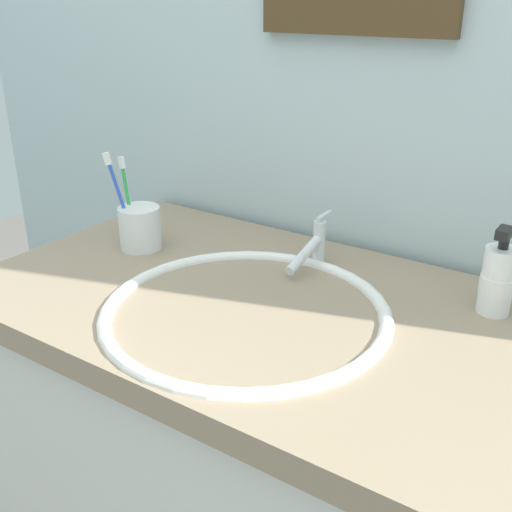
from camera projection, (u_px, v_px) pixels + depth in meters
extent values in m
cube|color=silver|center=(357.00, 97.00, 1.19)|extent=(2.21, 0.04, 2.40)
cube|color=silver|center=(259.00, 507.00, 1.24)|extent=(0.97, 0.56, 0.86)
cube|color=gray|center=(260.00, 310.00, 1.06)|extent=(1.01, 0.60, 0.05)
ellipsoid|color=white|center=(246.00, 334.00, 1.02)|extent=(0.42, 0.42, 0.08)
torus|color=white|center=(246.00, 312.00, 1.00)|extent=(0.48, 0.48, 0.02)
cylinder|color=#595B60|center=(246.00, 354.00, 1.04)|extent=(0.03, 0.03, 0.01)
cylinder|color=silver|center=(319.00, 242.00, 1.18)|extent=(0.02, 0.02, 0.08)
cylinder|color=silver|center=(305.00, 253.00, 1.14)|extent=(0.02, 0.11, 0.05)
cylinder|color=silver|center=(324.00, 215.00, 1.17)|extent=(0.01, 0.05, 0.01)
cylinder|color=white|center=(140.00, 228.00, 1.24)|extent=(0.08, 0.08, 0.09)
cylinder|color=blue|center=(122.00, 203.00, 1.22)|extent=(0.05, 0.03, 0.18)
cube|color=white|center=(107.00, 159.00, 1.18)|extent=(0.02, 0.02, 0.03)
cylinder|color=green|center=(129.00, 204.00, 1.24)|extent=(0.04, 0.02, 0.17)
cube|color=white|center=(122.00, 162.00, 1.22)|extent=(0.02, 0.01, 0.03)
cylinder|color=white|center=(497.00, 281.00, 0.98)|extent=(0.05, 0.05, 0.11)
cylinder|color=black|center=(504.00, 243.00, 0.96)|extent=(0.02, 0.02, 0.02)
cube|color=black|center=(504.00, 233.00, 0.94)|extent=(0.02, 0.04, 0.02)
cylinder|color=white|center=(497.00, 285.00, 0.99)|extent=(0.05, 0.05, 0.03)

